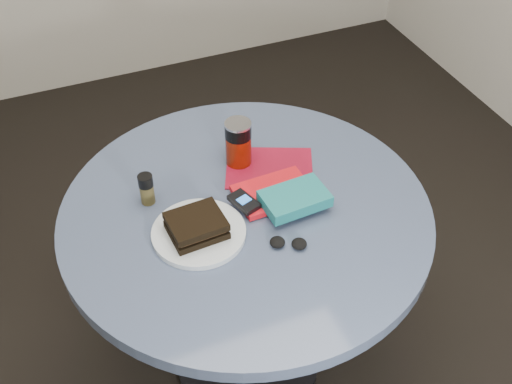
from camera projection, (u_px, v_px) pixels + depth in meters
name	position (u px, v px, depth m)	size (l,w,h in m)	color
ground	(248.00, 364.00, 2.22)	(4.00, 4.00, 0.00)	black
table	(246.00, 250.00, 1.83)	(1.00, 1.00, 0.75)	black
plate	(199.00, 233.00, 1.64)	(0.24, 0.24, 0.02)	silver
sandwich	(196.00, 226.00, 1.61)	(0.14, 0.12, 0.05)	black
soda_can	(238.00, 143.00, 1.81)	(0.09, 0.09, 0.14)	maroon
pepper_grinder	(147.00, 189.00, 1.71)	(0.05, 0.05, 0.09)	#4C4320
magazine	(269.00, 168.00, 1.84)	(0.25, 0.18, 0.00)	maroon
red_book	(273.00, 193.00, 1.75)	(0.20, 0.14, 0.02)	red
novel	(295.00, 199.00, 1.69)	(0.17, 0.11, 0.03)	#16686C
mp3_player	(244.00, 202.00, 1.70)	(0.07, 0.10, 0.02)	black
headphones	(288.00, 243.00, 1.61)	(0.10, 0.08, 0.02)	black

